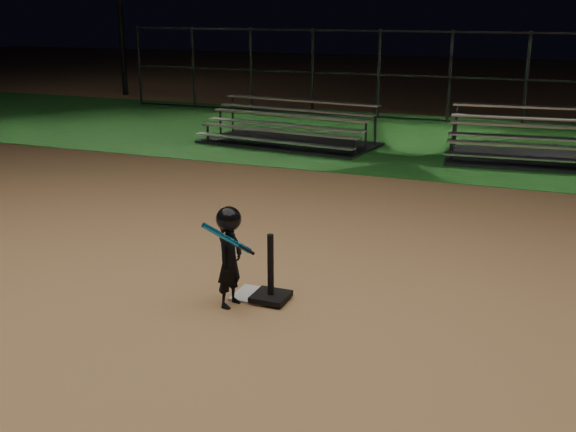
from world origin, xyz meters
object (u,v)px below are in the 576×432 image
(home_plate, at_px, (255,295))
(bleacher_right, at_px, (557,152))
(child_batter, at_px, (230,254))
(batting_tee, at_px, (271,288))
(bleacher_left, at_px, (288,136))

(home_plate, relative_size, bleacher_right, 0.10)
(bleacher_right, bearing_deg, child_batter, -113.77)
(home_plate, distance_m, batting_tee, 0.27)
(home_plate, distance_m, child_batter, 0.67)
(batting_tee, distance_m, child_batter, 0.62)
(home_plate, height_order, bleacher_right, bleacher_right)
(batting_tee, bearing_deg, bleacher_left, 110.47)
(bleacher_left, bearing_deg, bleacher_right, 8.84)
(batting_tee, bearing_deg, home_plate, 164.41)
(home_plate, bearing_deg, batting_tee, -15.59)
(batting_tee, xyz_separation_m, bleacher_left, (-3.14, 8.41, 0.04))
(child_batter, bearing_deg, bleacher_left, 24.87)
(child_batter, bearing_deg, batting_tee, -47.18)
(batting_tee, bearing_deg, child_batter, -144.27)
(child_batter, xyz_separation_m, bleacher_left, (-2.78, 8.67, -0.39))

